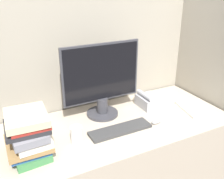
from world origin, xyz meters
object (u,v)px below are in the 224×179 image
Objects in this scene: monitor at (102,82)px; coffee_cup at (76,135)px; desk_telephone at (148,101)px; mouse at (156,122)px; book_stack at (28,135)px; keyboard at (120,130)px.

monitor is 0.44m from coffee_cup.
desk_telephone is at bearing 17.11° from coffee_cup.
mouse is 0.23× the size of book_stack.
book_stack is (-0.85, 0.05, 0.12)m from mouse.
desk_telephone is at bearing 30.06° from keyboard.
desk_telephone is at bearing 67.34° from mouse.
coffee_cup is 0.35× the size of book_stack.
book_stack is (-0.58, 0.02, 0.12)m from keyboard.
coffee_cup is at bearing -162.89° from desk_telephone.
mouse is 0.27m from desk_telephone.
coffee_cup is (-0.29, -0.25, -0.20)m from monitor.
monitor reaches higher than mouse.
desk_telephone is (0.37, 0.21, 0.04)m from keyboard.
book_stack is at bearing -156.83° from monitor.
monitor is at bearing 92.12° from keyboard.
coffee_cup is at bearing -139.19° from monitor.
monitor reaches higher than coffee_cup.
monitor is at bearing 173.06° from desk_telephone.
mouse is at bearing -112.66° from desk_telephone.
coffee_cup reaches higher than keyboard.
keyboard is 3.86× the size of coffee_cup.
mouse is (0.27, -0.03, 0.00)m from keyboard.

